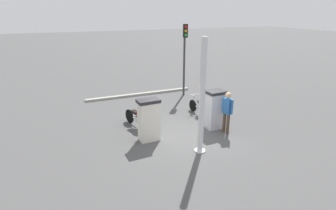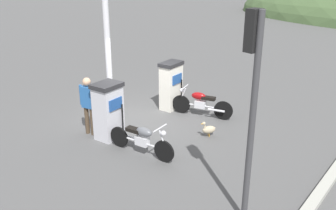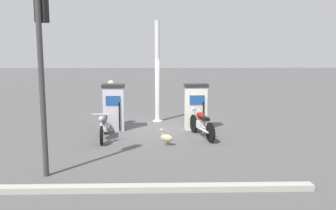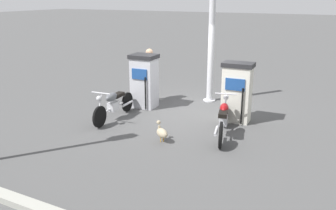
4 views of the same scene
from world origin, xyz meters
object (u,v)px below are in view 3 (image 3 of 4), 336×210
at_px(wandering_duck, 166,138).
at_px(canopy_support_pole, 157,74).
at_px(motorcycle_near_pump, 103,125).
at_px(roadside_traffic_light, 42,51).
at_px(attendant_person, 111,100).
at_px(fuel_pump_near, 114,107).
at_px(motorcycle_far_pump, 201,123).
at_px(fuel_pump_far, 196,106).

bearing_deg(wandering_duck, canopy_support_pole, -176.49).
xyz_separation_m(motorcycle_near_pump, roadside_traffic_light, (3.30, -0.76, 2.30)).
distance_m(motorcycle_near_pump, attendant_person, 2.12).
distance_m(fuel_pump_near, motorcycle_near_pump, 1.47).
height_order(fuel_pump_near, wandering_duck, fuel_pump_near).
height_order(motorcycle_near_pump, canopy_support_pole, canopy_support_pole).
bearing_deg(motorcycle_far_pump, motorcycle_near_pump, -86.26).
distance_m(attendant_person, roadside_traffic_light, 5.68).
distance_m(fuel_pump_far, attendant_person, 3.18).
relative_size(motorcycle_near_pump, roadside_traffic_light, 0.51).
height_order(wandering_duck, roadside_traffic_light, roadside_traffic_light).
bearing_deg(roadside_traffic_light, motorcycle_far_pump, 131.88).
distance_m(motorcycle_far_pump, canopy_support_pole, 3.42).
xyz_separation_m(wandering_duck, canopy_support_pole, (-3.80, -0.23, 1.69)).
xyz_separation_m(wandering_duck, roadside_traffic_light, (2.47, -2.74, 2.53)).
distance_m(motorcycle_near_pump, motorcycle_far_pump, 3.16).
bearing_deg(canopy_support_pole, motorcycle_near_pump, -30.49).
bearing_deg(roadside_traffic_light, wandering_duck, 132.03).
bearing_deg(fuel_pump_far, motorcycle_near_pump, -65.70).
height_order(fuel_pump_near, motorcycle_far_pump, fuel_pump_near).
height_order(fuel_pump_near, motorcycle_near_pump, fuel_pump_near).
height_order(fuel_pump_far, wandering_duck, fuel_pump_far).
height_order(motorcycle_near_pump, wandering_duck, motorcycle_near_pump).
bearing_deg(fuel_pump_far, wandering_duck, -26.85).
distance_m(fuel_pump_far, motorcycle_far_pump, 1.26).
height_order(fuel_pump_near, roadside_traffic_light, roadside_traffic_light).
relative_size(motorcycle_far_pump, roadside_traffic_light, 0.50).
height_order(fuel_pump_near, canopy_support_pole, canopy_support_pole).
xyz_separation_m(fuel_pump_far, motorcycle_near_pump, (1.41, -3.11, -0.38)).
relative_size(fuel_pump_near, wandering_duck, 3.34).
height_order(motorcycle_far_pump, roadside_traffic_light, roadside_traffic_light).
height_order(fuel_pump_far, canopy_support_pole, canopy_support_pole).
relative_size(attendant_person, wandering_duck, 3.51).
bearing_deg(wandering_duck, motorcycle_far_pump, 131.53).
height_order(fuel_pump_far, motorcycle_far_pump, fuel_pump_far).
relative_size(fuel_pump_far, canopy_support_pole, 0.41).
distance_m(motorcycle_near_pump, wandering_duck, 2.16).
distance_m(fuel_pump_far, roadside_traffic_light, 6.39).
height_order(attendant_person, wandering_duck, attendant_person).
distance_m(fuel_pump_near, motorcycle_far_pump, 3.23).
xyz_separation_m(fuel_pump_near, motorcycle_far_pump, (1.20, 2.98, -0.37)).
relative_size(fuel_pump_near, motorcycle_near_pump, 0.80).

